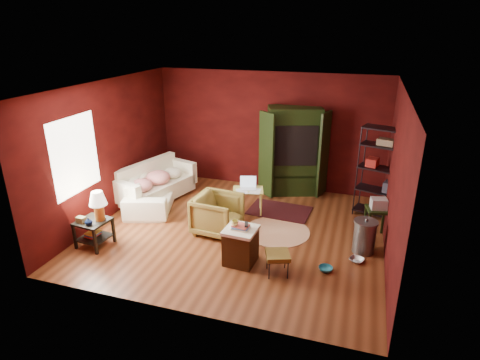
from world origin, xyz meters
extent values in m
cube|color=brown|center=(0.00, 0.00, -0.01)|extent=(5.50, 5.00, 0.02)
cube|color=white|center=(0.00, 0.00, 2.81)|extent=(5.50, 5.00, 0.02)
cube|color=#460B0A|center=(0.00, 2.51, 1.40)|extent=(5.50, 0.02, 2.80)
cube|color=#460B0A|center=(0.00, -2.51, 1.40)|extent=(5.50, 0.02, 2.80)
cube|color=#460B0A|center=(-2.76, 0.00, 1.40)|extent=(0.02, 5.00, 2.80)
cube|color=#460B0A|center=(2.76, 0.00, 1.40)|extent=(0.02, 5.00, 2.80)
cube|color=white|center=(-2.73, -1.00, 1.60)|extent=(0.02, 1.20, 1.40)
imported|color=white|center=(-2.24, 0.82, 0.45)|extent=(1.33, 2.41, 0.90)
imported|color=black|center=(-0.34, -0.15, 0.42)|extent=(0.83, 0.88, 0.84)
imported|color=silver|center=(2.29, -0.43, 0.12)|extent=(0.25, 0.15, 0.24)
imported|color=teal|center=(1.82, -0.87, 0.12)|extent=(0.24, 0.11, 0.23)
imported|color=#0C1A3E|center=(-2.27, -1.46, 0.57)|extent=(0.17, 0.18, 0.13)
imported|color=#EBE873|center=(0.32, -1.09, 0.77)|extent=(0.14, 0.13, 0.12)
cube|color=black|center=(-2.31, -1.30, 0.49)|extent=(0.58, 0.58, 0.04)
cube|color=black|center=(-2.31, -1.30, 0.16)|extent=(0.54, 0.54, 0.03)
cube|color=black|center=(-2.58, -1.51, 0.25)|extent=(0.05, 0.05, 0.49)
cube|color=black|center=(-2.10, -1.56, 0.25)|extent=(0.05, 0.05, 0.49)
cube|color=black|center=(-2.52, -1.04, 0.25)|extent=(0.05, 0.05, 0.49)
cube|color=black|center=(-2.05, -1.09, 0.25)|extent=(0.05, 0.05, 0.49)
cylinder|color=orange|center=(-2.20, -1.23, 0.65)|extent=(0.19, 0.19, 0.30)
cone|color=#F2E5C6|center=(-2.20, -1.23, 0.93)|extent=(0.35, 0.35, 0.25)
cube|color=#928B4F|center=(-2.46, -1.42, 0.56)|extent=(0.17, 0.12, 0.11)
cube|color=#D44435|center=(-2.36, -1.30, 0.20)|extent=(0.22, 0.27, 0.03)
cube|color=#3575D4|center=(-2.35, -1.30, 0.23)|extent=(0.22, 0.27, 0.03)
cube|color=#EFE44F|center=(-2.34, -1.30, 0.26)|extent=(0.22, 0.27, 0.03)
cube|color=white|center=(-2.18, 0.84, 0.26)|extent=(1.21, 1.91, 0.37)
cube|color=white|center=(-2.49, 0.94, 0.51)|extent=(0.66, 1.74, 0.75)
cube|color=white|center=(-2.43, 0.00, 0.47)|extent=(0.76, 0.37, 0.51)
cube|color=white|center=(-1.93, 1.69, 0.47)|extent=(0.76, 0.37, 0.51)
ellipsoid|color=#FF242A|center=(-2.28, 0.34, 0.56)|extent=(0.60, 0.60, 0.26)
ellipsoid|color=#FF242A|center=(-2.13, 0.83, 0.58)|extent=(0.67, 0.67, 0.30)
ellipsoid|color=white|center=(-2.00, 1.28, 0.54)|extent=(0.56, 0.56, 0.24)
cube|color=#4A2A11|center=(0.40, -1.04, 0.29)|extent=(0.52, 0.52, 0.59)
cube|color=white|center=(0.40, -1.04, 0.61)|extent=(0.56, 0.56, 0.05)
cube|color=#F2E8C7|center=(0.40, -1.04, 0.65)|extent=(0.30, 0.24, 0.02)
cube|color=#5583C7|center=(0.40, -1.04, 0.68)|extent=(0.28, 0.22, 0.02)
cube|color=#E46355|center=(0.40, -1.04, 0.70)|extent=(0.29, 0.24, 0.02)
cube|color=black|center=(0.49, -1.01, 0.72)|extent=(0.10, 0.18, 0.02)
cube|color=black|center=(1.07, -1.18, 0.34)|extent=(0.48, 0.48, 0.07)
cube|color=black|center=(1.07, -1.18, 0.30)|extent=(0.43, 0.43, 0.02)
cylinder|color=black|center=(0.98, -1.37, 0.15)|extent=(0.02, 0.02, 0.31)
cylinder|color=black|center=(1.26, -1.27, 0.15)|extent=(0.02, 0.02, 0.31)
cylinder|color=black|center=(0.88, -1.09, 0.15)|extent=(0.02, 0.02, 0.31)
cylinder|color=black|center=(1.16, -0.99, 0.15)|extent=(0.02, 0.02, 0.31)
cylinder|color=#F5EBCC|center=(0.76, 0.21, 0.01)|extent=(1.29, 1.29, 0.01)
cube|color=#4E1419|center=(0.61, 1.12, 0.02)|extent=(1.36, 0.96, 0.01)
cube|color=#F3E96F|center=(-0.02, 0.84, 0.53)|extent=(0.73, 0.60, 0.03)
cylinder|color=#F3E96F|center=(-0.24, 0.59, 0.26)|extent=(0.05, 0.05, 0.53)
cylinder|color=#F3E96F|center=(0.29, 0.75, 0.26)|extent=(0.05, 0.05, 0.53)
cylinder|color=#F3E96F|center=(-0.34, 0.94, 0.26)|extent=(0.05, 0.05, 0.53)
cylinder|color=#F3E96F|center=(0.19, 1.09, 0.26)|extent=(0.05, 0.05, 0.53)
cube|color=white|center=(-0.03, 0.87, 0.55)|extent=(0.39, 0.32, 0.02)
cube|color=silver|center=(-0.07, 0.98, 0.67)|extent=(0.34, 0.16, 0.23)
cube|color=white|center=(-0.12, 0.71, 0.55)|extent=(0.34, 0.38, 0.00)
cube|color=white|center=(0.14, 0.79, 0.55)|extent=(0.25, 0.34, 0.00)
cube|color=black|center=(0.65, 2.29, 1.03)|extent=(1.34, 0.99, 2.06)
cube|color=black|center=(0.68, 2.19, 1.25)|extent=(1.08, 0.77, 0.92)
cube|color=black|center=(0.12, 1.80, 1.03)|extent=(0.42, 0.34, 1.95)
cube|color=black|center=(1.36, 2.20, 1.03)|extent=(0.19, 0.48, 1.95)
cube|color=#303236|center=(0.66, 2.24, 1.14)|extent=(0.81, 0.72, 0.56)
cube|color=black|center=(0.75, 1.98, 1.14)|extent=(0.52, 0.18, 0.43)
cube|color=black|center=(0.66, 2.24, 0.49)|extent=(1.10, 0.82, 0.05)
cylinder|color=black|center=(2.13, 1.45, 0.96)|extent=(0.03, 0.03, 1.91)
cylinder|color=black|center=(2.99, 1.19, 0.96)|extent=(0.03, 0.03, 1.91)
cylinder|color=black|center=(2.24, 1.81, 0.96)|extent=(0.03, 0.03, 1.91)
cylinder|color=black|center=(3.10, 1.56, 0.96)|extent=(0.03, 0.03, 1.91)
cube|color=black|center=(2.61, 1.50, 0.11)|extent=(1.01, 0.66, 0.03)
cube|color=black|center=(2.61, 1.50, 0.58)|extent=(1.01, 0.66, 0.03)
cube|color=black|center=(2.61, 1.50, 1.06)|extent=(1.01, 0.66, 0.03)
cube|color=black|center=(2.61, 1.50, 1.54)|extent=(1.01, 0.66, 0.03)
cube|color=black|center=(2.61, 1.50, 1.89)|extent=(1.01, 0.66, 0.03)
cube|color=maroon|center=(2.41, 1.56, 1.17)|extent=(0.28, 0.32, 0.17)
cube|color=#343340|center=(2.82, 1.44, 0.71)|extent=(0.33, 0.33, 0.21)
cube|color=#81694D|center=(2.61, 1.50, 1.63)|extent=(0.37, 0.30, 0.13)
cube|color=black|center=(2.58, 0.55, 0.58)|extent=(0.48, 0.48, 0.04)
cube|color=black|center=(2.45, 0.35, 0.29)|extent=(0.05, 0.05, 0.58)
cube|color=black|center=(2.79, 0.43, 0.29)|extent=(0.05, 0.05, 0.58)
cube|color=black|center=(2.38, 0.68, 0.29)|extent=(0.05, 0.05, 0.58)
cube|color=black|center=(2.71, 0.76, 0.29)|extent=(0.05, 0.05, 0.58)
cube|color=silver|center=(2.58, 0.55, 0.70)|extent=(0.32, 0.28, 0.20)
cylinder|color=gray|center=(2.38, -0.06, 0.29)|extent=(0.46, 0.46, 0.57)
cylinder|color=gray|center=(2.38, -0.06, 0.59)|extent=(0.50, 0.50, 0.04)
sphere|color=gray|center=(2.38, -0.06, 0.63)|extent=(0.07, 0.07, 0.06)
camera|label=1|loc=(2.16, -6.65, 3.80)|focal=30.00mm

